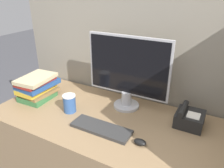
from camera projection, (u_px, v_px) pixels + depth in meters
The scene contains 8 objects.
cubicle_panel_rear at pixel (130, 93), 1.76m from camera, with size 1.94×0.04×1.50m.
desk at pixel (106, 160), 1.60m from camera, with size 1.54×0.72×0.75m.
monitor at pixel (127, 73), 1.47m from camera, with size 0.58×0.18×0.51m.
keyboard at pixel (101, 128), 1.32m from camera, with size 0.37×0.13×0.02m.
mouse at pixel (140, 142), 1.19m from camera, with size 0.07×0.05×0.03m.
coffee_cup at pixel (70, 103), 1.49m from camera, with size 0.09×0.09×0.12m.
book_stack at pixel (37, 87), 1.65m from camera, with size 0.25×0.30×0.18m.
desk_telephone at pixel (189, 118), 1.35m from camera, with size 0.17×0.18×0.12m.
Camera 1 is at (0.62, -0.69, 1.55)m, focal length 35.00 mm.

